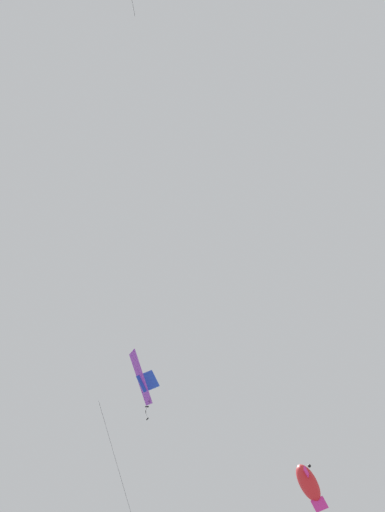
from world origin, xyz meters
TOP-DOWN VIEW (x-y plane):
  - kite_fish_far_centre at (-5.68, 3.77)m, footprint 2.58×2.12m
  - kite_delta_near_right at (-6.69, -4.93)m, footprint 4.09×3.15m

SIDE VIEW (x-z plane):
  - kite_fish_far_centre at x=-5.68m, z-range 17.76..25.79m
  - kite_delta_near_right at x=-6.69m, z-range 25.06..35.33m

